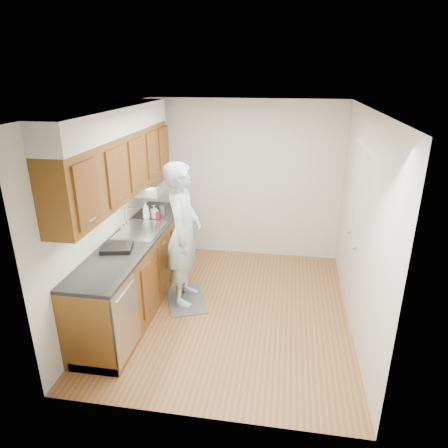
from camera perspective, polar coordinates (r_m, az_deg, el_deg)
name	(u,v)px	position (r m, az deg, el deg)	size (l,w,h in m)	color
floor	(229,309)	(5.27, 0.71, -12.04)	(3.50, 3.50, 0.00)	#975E39
ceiling	(230,108)	(4.43, 0.86, 16.17)	(3.50, 3.50, 0.00)	white
wall_left	(109,212)	(5.13, -16.04, 1.72)	(0.02, 3.50, 2.50)	beige
wall_right	(361,226)	(4.74, 19.02, -0.22)	(0.02, 3.50, 2.50)	beige
wall_back	(246,181)	(6.36, 3.11, 6.21)	(3.00, 0.02, 2.50)	beige
counter	(137,268)	(5.31, -12.27, -6.21)	(0.64, 2.80, 1.30)	brown
upper_cabinets	(118,155)	(4.92, -14.84, 9.50)	(0.47, 2.80, 1.21)	brown
closet_door	(354,234)	(5.09, 18.09, -1.36)	(0.02, 1.22, 2.05)	white
floor_mat	(186,299)	(5.49, -5.46, -10.59)	(0.48, 0.81, 0.02)	slate
person	(183,225)	(5.01, -5.88, -0.18)	(0.74, 0.50, 2.11)	#A4C4C8
soap_bottle_a	(146,210)	(5.64, -11.10, 1.95)	(0.10, 0.10, 0.26)	silver
soap_bottle_b	(154,211)	(5.68, -9.93, 1.78)	(0.08, 0.09, 0.19)	silver
soda_can	(158,216)	(5.59, -9.40, 1.11)	(0.06, 0.06, 0.11)	maroon
steel_can	(162,210)	(5.79, -8.87, 1.94)	(0.07, 0.07, 0.13)	#A5A5AA
dish_rack	(117,248)	(4.77, -15.06, -3.34)	(0.34, 0.29, 0.05)	black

